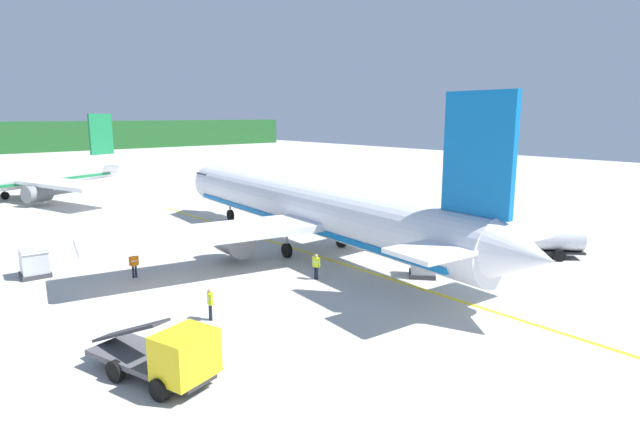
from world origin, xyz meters
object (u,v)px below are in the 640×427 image
at_px(airliner_mid_apron, 8,177).
at_px(crew_loader_right, 316,264).
at_px(cargo_container_far, 34,263).
at_px(service_truck_fuel, 168,356).
at_px(service_truck_baggage, 541,239).
at_px(cargo_container_near, 460,247).
at_px(cargo_container_mid, 423,263).
at_px(airliner_foreground, 308,208).
at_px(crew_marshaller, 134,263).
at_px(crew_loader_left, 210,301).

relative_size(airliner_mid_apron, crew_loader_right, 21.04).
bearing_deg(cargo_container_far, service_truck_fuel, -87.50).
bearing_deg(airliner_mid_apron, service_truck_baggage, -65.08).
height_order(service_truck_fuel, cargo_container_far, service_truck_fuel).
height_order(cargo_container_near, cargo_container_far, cargo_container_near).
xyz_separation_m(airliner_mid_apron, cargo_container_mid, (14.98, -52.22, -2.16)).
xyz_separation_m(airliner_foreground, cargo_container_mid, (1.44, -10.30, -2.48)).
relative_size(service_truck_fuel, crew_marshaller, 3.89).
height_order(cargo_container_near, crew_loader_left, cargo_container_near).
height_order(cargo_container_far, crew_loader_left, cargo_container_far).
bearing_deg(crew_loader_left, service_truck_baggage, -12.11).
height_order(airliner_foreground, cargo_container_near, airliner_foreground).
xyz_separation_m(service_truck_baggage, cargo_container_near, (-5.26, 3.58, -0.40)).
relative_size(airliner_mid_apron, crew_marshaller, 21.46).
relative_size(service_truck_baggage, cargo_container_mid, 2.31).
bearing_deg(crew_loader_right, crew_marshaller, 137.76).
xyz_separation_m(service_truck_fuel, crew_loader_left, (4.46, 4.74, -0.14)).
distance_m(airliner_mid_apron, cargo_container_far, 35.82).
height_order(cargo_container_near, crew_marshaller, cargo_container_near).
bearing_deg(cargo_container_far, crew_marshaller, -42.21).
xyz_separation_m(cargo_container_far, crew_marshaller, (4.98, -4.52, 0.01)).
bearing_deg(service_truck_fuel, cargo_container_far, 92.50).
height_order(cargo_container_mid, crew_marshaller, cargo_container_mid).
height_order(airliner_mid_apron, crew_loader_right, airliner_mid_apron).
bearing_deg(cargo_container_far, airliner_mid_apron, 82.34).
xyz_separation_m(crew_marshaller, crew_loader_right, (8.95, -8.13, 0.02)).
xyz_separation_m(service_truck_fuel, service_truck_baggage, (29.52, -0.64, 0.21)).
relative_size(cargo_container_near, cargo_container_far, 1.21).
distance_m(service_truck_fuel, crew_loader_left, 6.51).
bearing_deg(service_truck_baggage, cargo_container_near, 145.80).
distance_m(service_truck_baggage, crew_loader_left, 25.63).
distance_m(cargo_container_far, crew_loader_left, 15.19).
relative_size(crew_marshaller, crew_loader_right, 0.98).
bearing_deg(cargo_container_far, crew_loader_left, -69.62).
distance_m(cargo_container_far, crew_marshaller, 6.73).
height_order(service_truck_fuel, cargo_container_near, service_truck_fuel).
bearing_deg(airliner_mid_apron, airliner_foreground, -72.10).
relative_size(service_truck_fuel, service_truck_baggage, 1.17).
bearing_deg(service_truck_baggage, airliner_foreground, 132.51).
height_order(airliner_mid_apron, crew_loader_left, airliner_mid_apron).
xyz_separation_m(airliner_mid_apron, cargo_container_far, (-4.77, -35.44, -2.10)).
distance_m(airliner_mid_apron, crew_loader_left, 49.72).
bearing_deg(crew_loader_right, airliner_mid_apron, 100.79).
bearing_deg(airliner_foreground, cargo_container_mid, -82.05).
distance_m(cargo_container_near, crew_marshaller, 23.17).
bearing_deg(cargo_container_near, cargo_container_mid, -172.01).
relative_size(cargo_container_near, crew_loader_left, 1.41).
bearing_deg(cargo_container_mid, service_truck_baggage, -14.95).
distance_m(cargo_container_mid, crew_marshaller, 19.20).
bearing_deg(service_truck_fuel, cargo_container_near, 6.91).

